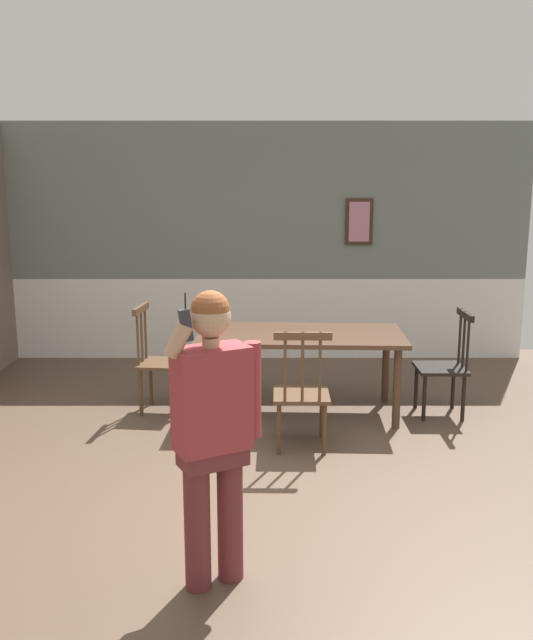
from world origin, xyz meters
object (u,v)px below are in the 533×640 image
(chair_at_table_head, at_px, (156,361))
(person_figure, at_px, (211,423))
(chair_by_doorway, at_px, (299,392))
(dining_table, at_px, (298,342))
(chair_near_window, at_px, (442,365))

(chair_at_table_head, relative_size, person_figure, 0.63)
(chair_by_doorway, bearing_deg, person_figure, -105.38)
(dining_table, distance_m, chair_by_doorway, 0.89)
(chair_near_window, height_order, chair_at_table_head, chair_at_table_head)
(chair_near_window, xyz_separation_m, chair_by_doorway, (-1.36, -0.81, 0.00))
(person_figure, bearing_deg, dining_table, -130.13)
(chair_by_doorway, relative_size, person_figure, 0.62)
(chair_by_doorway, height_order, person_figure, person_figure)
(chair_by_doorway, height_order, chair_at_table_head, chair_at_table_head)
(dining_table, height_order, chair_by_doorway, chair_by_doorway)
(chair_near_window, relative_size, person_figure, 0.61)
(chair_by_doorway, bearing_deg, dining_table, 88.68)
(dining_table, xyz_separation_m, person_figure, (-0.59, -2.76, 0.23))
(dining_table, relative_size, person_figure, 1.19)
(chair_near_window, distance_m, chair_by_doorway, 1.59)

